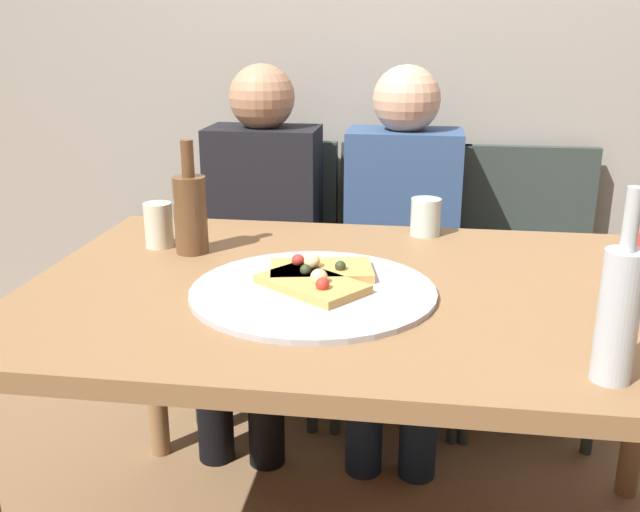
# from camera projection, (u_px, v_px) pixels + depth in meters

# --- Properties ---
(back_wall) EXTENTS (6.00, 0.10, 2.60)m
(back_wall) POSITION_uv_depth(u_px,v_px,m) (406.00, 20.00, 2.39)
(back_wall) COLOR gray
(back_wall) RESTS_ON ground_plane
(dining_table) EXTENTS (1.52, 0.97, 0.75)m
(dining_table) POSITION_uv_depth(u_px,v_px,m) (379.00, 319.00, 1.53)
(dining_table) COLOR olive
(dining_table) RESTS_ON ground_plane
(pizza_tray) EXTENTS (0.51, 0.51, 0.01)m
(pizza_tray) POSITION_uv_depth(u_px,v_px,m) (313.00, 291.00, 1.46)
(pizza_tray) COLOR #ADADB2
(pizza_tray) RESTS_ON dining_table
(pizza_slice_last) EXTENTS (0.24, 0.17, 0.05)m
(pizza_slice_last) POSITION_uv_depth(u_px,v_px,m) (320.00, 269.00, 1.54)
(pizza_slice_last) COLOR tan
(pizza_slice_last) RESTS_ON pizza_tray
(pizza_slice_extra) EXTENTS (0.25, 0.24, 0.05)m
(pizza_slice_extra) POSITION_uv_depth(u_px,v_px,m) (313.00, 283.00, 1.46)
(pizza_slice_extra) COLOR tan
(pizza_slice_extra) RESTS_ON pizza_tray
(wine_bottle) EXTENTS (0.06, 0.06, 0.31)m
(wine_bottle) POSITION_uv_depth(u_px,v_px,m) (619.00, 311.00, 1.08)
(wine_bottle) COLOR #B2BCC1
(wine_bottle) RESTS_ON dining_table
(beer_bottle) EXTENTS (0.08, 0.08, 0.27)m
(beer_bottle) POSITION_uv_depth(u_px,v_px,m) (190.00, 212.00, 1.70)
(beer_bottle) COLOR brown
(beer_bottle) RESTS_ON dining_table
(tumbler_near) EXTENTS (0.08, 0.08, 0.10)m
(tumbler_near) POSITION_uv_depth(u_px,v_px,m) (426.00, 217.00, 1.87)
(tumbler_near) COLOR #B7C6BC
(tumbler_near) RESTS_ON dining_table
(tumbler_far) EXTENTS (0.07, 0.07, 0.11)m
(tumbler_far) POSITION_uv_depth(u_px,v_px,m) (159.00, 225.00, 1.76)
(tumbler_far) COLOR beige
(tumbler_far) RESTS_ON dining_table
(chair_left) EXTENTS (0.44, 0.44, 0.90)m
(chair_left) POSITION_uv_depth(u_px,v_px,m) (270.00, 256.00, 2.47)
(chair_left) COLOR #2D3833
(chair_left) RESTS_ON ground_plane
(chair_middle) EXTENTS (0.44, 0.44, 0.90)m
(chair_middle) POSITION_uv_depth(u_px,v_px,m) (401.00, 262.00, 2.41)
(chair_middle) COLOR #2D3833
(chair_middle) RESTS_ON ground_plane
(chair_right) EXTENTS (0.44, 0.44, 0.90)m
(chair_right) POSITION_uv_depth(u_px,v_px,m) (527.00, 268.00, 2.36)
(chair_right) COLOR #2D3833
(chair_right) RESTS_ON ground_plane
(guest_in_sweater) EXTENTS (0.36, 0.56, 1.17)m
(guest_in_sweater) POSITION_uv_depth(u_px,v_px,m) (259.00, 233.00, 2.29)
(guest_in_sweater) COLOR black
(guest_in_sweater) RESTS_ON ground_plane
(guest_in_beanie) EXTENTS (0.36, 0.56, 1.17)m
(guest_in_beanie) POSITION_uv_depth(u_px,v_px,m) (401.00, 239.00, 2.23)
(guest_in_beanie) COLOR navy
(guest_in_beanie) RESTS_ON ground_plane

